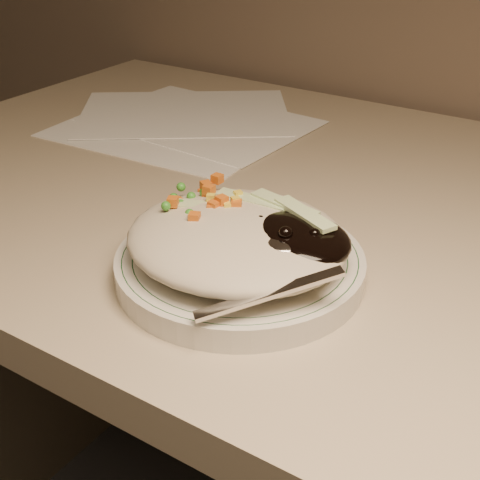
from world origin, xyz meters
The scene contains 5 objects.
desk centered at (0.00, 1.38, 0.54)m, with size 1.40×0.70×0.74m.
plate centered at (-0.11, 1.20, 0.75)m, with size 0.22×0.22×0.02m, color silver.
plate_rim centered at (-0.11, 1.20, 0.76)m, with size 0.21×0.21×0.00m.
meal centered at (-0.11, 1.20, 0.78)m, with size 0.21×0.19×0.05m.
papers centered at (-0.40, 1.49, 0.74)m, with size 0.38×0.36×0.00m.
Camera 1 is at (0.16, 0.78, 1.05)m, focal length 50.00 mm.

